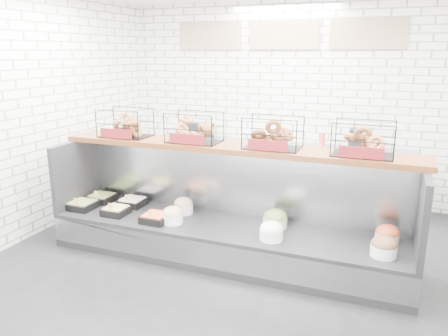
% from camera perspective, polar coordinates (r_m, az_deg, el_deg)
% --- Properties ---
extents(ground, '(5.50, 5.50, 0.00)m').
position_cam_1_polar(ground, '(4.81, -1.20, -13.06)').
color(ground, black).
rests_on(ground, ground).
extents(room_shell, '(5.02, 5.51, 3.01)m').
position_cam_1_polar(room_shell, '(4.81, 1.47, 12.56)').
color(room_shell, white).
rests_on(room_shell, ground).
extents(display_case, '(4.00, 0.90, 1.20)m').
position_cam_1_polar(display_case, '(4.96, 0.27, -7.99)').
color(display_case, black).
rests_on(display_case, ground).
extents(bagel_shelf, '(4.10, 0.50, 0.40)m').
position_cam_1_polar(bagel_shelf, '(4.81, 1.05, 4.38)').
color(bagel_shelf, '#4B2310').
rests_on(bagel_shelf, display_case).
extents(prep_counter, '(4.00, 0.60, 1.20)m').
position_cam_1_polar(prep_counter, '(6.80, 6.61, -0.42)').
color(prep_counter, '#93969B').
rests_on(prep_counter, ground).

